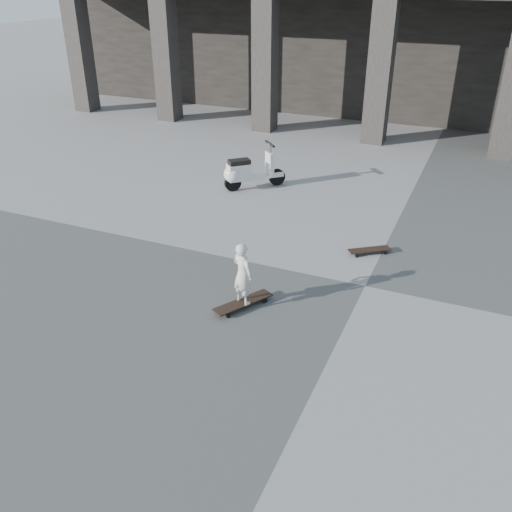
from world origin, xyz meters
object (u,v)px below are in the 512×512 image
at_px(skateboard_spare, 369,250).
at_px(scooter, 245,172).
at_px(child, 243,273).
at_px(longboard, 243,303).

bearing_deg(skateboard_spare, scooter, 112.67).
height_order(child, scooter, child).
bearing_deg(skateboard_spare, child, -154.44).
bearing_deg(longboard, skateboard_spare, 1.30).
relative_size(skateboard_spare, child, 0.75).
height_order(skateboard_spare, scooter, scooter).
relative_size(longboard, child, 0.98).
distance_m(child, scooter, 5.11).
distance_m(longboard, child, 0.52).
height_order(longboard, scooter, scooter).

